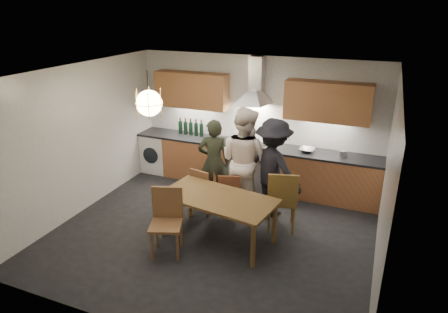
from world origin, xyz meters
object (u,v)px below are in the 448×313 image
at_px(chair_front, 167,216).
at_px(person_left, 214,162).
at_px(mixing_bowl, 307,150).
at_px(dining_table, 218,202).
at_px(wine_bottles, 191,127).
at_px(person_mid, 244,161).
at_px(person_right, 273,168).
at_px(stock_pot, 342,154).
at_px(chair_back_left, 203,188).

bearing_deg(chair_front, person_left, 70.01).
bearing_deg(mixing_bowl, dining_table, -114.09).
bearing_deg(wine_bottles, dining_table, -54.71).
xyz_separation_m(chair_front, person_left, (0.00, 1.74, 0.23)).
distance_m(person_mid, mixing_bowl, 1.35).
xyz_separation_m(dining_table, person_left, (-0.58, 1.18, 0.14)).
bearing_deg(person_left, person_right, 158.39).
distance_m(mixing_bowl, stock_pot, 0.65).
distance_m(dining_table, chair_back_left, 0.92).
xyz_separation_m(chair_back_left, chair_front, (-0.00, -1.25, 0.09)).
bearing_deg(mixing_bowl, person_right, -112.96).
relative_size(dining_table, wine_bottles, 3.25).
height_order(chair_front, stock_pot, stock_pot).
xyz_separation_m(chair_back_left, person_mid, (0.62, 0.40, 0.47)).
height_order(chair_back_left, chair_front, chair_front).
relative_size(chair_back_left, person_mid, 0.45).
height_order(dining_table, person_mid, person_mid).
distance_m(person_right, stock_pot, 1.39).
height_order(person_right, mixing_bowl, person_right).
bearing_deg(dining_table, wine_bottles, 134.21).
relative_size(person_mid, person_right, 1.10).
height_order(chair_back_left, wine_bottles, wine_bottles).
xyz_separation_m(person_left, wine_bottles, (-0.98, 1.02, 0.27)).
bearing_deg(person_right, mixing_bowl, -90.90).
bearing_deg(stock_pot, chair_back_left, -147.33).
distance_m(person_right, wine_bottles, 2.35).
bearing_deg(person_left, wine_bottles, -66.74).
bearing_deg(dining_table, mixing_bowl, 74.83).
relative_size(dining_table, person_mid, 0.99).
relative_size(person_right, mixing_bowl, 5.95).
xyz_separation_m(stock_pot, wine_bottles, (-3.14, 0.12, 0.11)).
distance_m(chair_back_left, wine_bottles, 1.89).
height_order(chair_front, person_right, person_right).
relative_size(dining_table, person_right, 1.08).
height_order(person_left, person_mid, person_mid).
bearing_deg(person_mid, wine_bottles, -17.09).
distance_m(person_left, mixing_bowl, 1.78).
bearing_deg(dining_table, person_right, 73.94).
bearing_deg(mixing_bowl, chair_front, -119.74).
relative_size(person_left, stock_pot, 9.32).
xyz_separation_m(dining_table, wine_bottles, (-1.56, 2.20, 0.41)).
height_order(dining_table, mixing_bowl, mixing_bowl).
bearing_deg(person_left, chair_back_left, 69.36).
distance_m(chair_front, mixing_bowl, 3.08).
relative_size(mixing_bowl, stock_pot, 1.69).
bearing_deg(chair_front, person_mid, 49.55).
bearing_deg(chair_back_left, person_right, -145.86).
height_order(chair_front, mixing_bowl, chair_front).
relative_size(chair_front, wine_bottles, 1.74).
bearing_deg(person_mid, person_right, -154.37).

